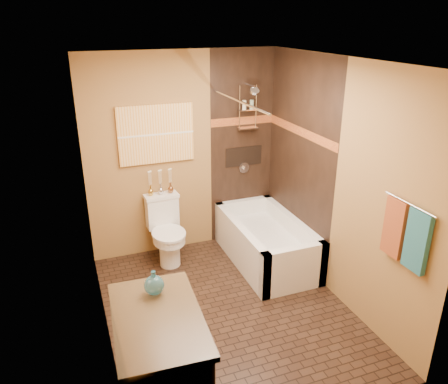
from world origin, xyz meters
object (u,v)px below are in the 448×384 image
sunset_painting (156,134)px  toilet (166,230)px  bathtub (266,245)px  vanity (160,366)px

sunset_painting → toilet: size_ratio=1.11×
bathtub → vanity: (-1.72, -1.75, 0.23)m
sunset_painting → bathtub: bearing=-32.6°
sunset_painting → vanity: sunset_painting is taller
toilet → bathtub: bearing=-25.1°
toilet → vanity: size_ratio=0.78×
sunset_painting → bathtub: (1.13, -0.73, -1.33)m
bathtub → vanity: vanity is taller
vanity → sunset_painting: bearing=80.2°
sunset_painting → toilet: sunset_painting is taller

